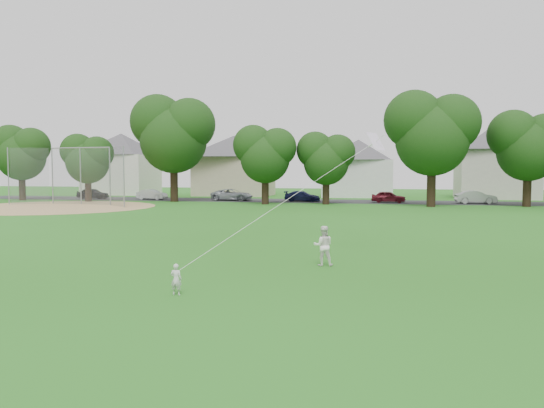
% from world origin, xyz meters
% --- Properties ---
extents(ground, '(160.00, 160.00, 0.00)m').
position_xyz_m(ground, '(0.00, 0.00, 0.00)').
color(ground, '#205B14').
rests_on(ground, ground).
extents(street, '(90.00, 7.00, 0.01)m').
position_xyz_m(street, '(0.00, 42.00, 0.01)').
color(street, '#2D2D30').
rests_on(street, ground).
extents(dirt_infield, '(18.00, 18.00, 0.02)m').
position_xyz_m(dirt_infield, '(-26.00, 28.00, 0.01)').
color(dirt_infield, '#9E7F51').
rests_on(dirt_infield, ground).
extents(toddler, '(0.32, 0.21, 0.86)m').
position_xyz_m(toddler, '(-2.20, -1.29, 0.43)').
color(toddler, silver).
rests_on(toddler, ground).
extents(older_boy, '(0.77, 0.64, 1.42)m').
position_xyz_m(older_boy, '(1.21, 3.94, 0.71)').
color(older_boy, white).
rests_on(older_boy, ground).
extents(kite, '(2.99, 4.50, 10.31)m').
position_xyz_m(kite, '(0.37, 2.74, 2.57)').
color(kite, silver).
rests_on(kite, ground).
extents(baseball_backstop, '(12.55, 3.26, 5.51)m').
position_xyz_m(baseball_backstop, '(-25.75, 31.28, 2.75)').
color(baseball_backstop, gray).
rests_on(baseball_backstop, ground).
extents(tree_row, '(81.87, 9.66, 11.61)m').
position_xyz_m(tree_row, '(4.16, 36.61, 6.56)').
color(tree_row, black).
rests_on(tree_row, ground).
extents(parked_cars, '(45.85, 2.27, 1.29)m').
position_xyz_m(parked_cars, '(-9.18, 41.00, 0.62)').
color(parked_cars, black).
rests_on(parked_cars, ground).
extents(house_row, '(76.63, 13.91, 10.42)m').
position_xyz_m(house_row, '(0.77, 52.00, 4.97)').
color(house_row, white).
rests_on(house_row, ground).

